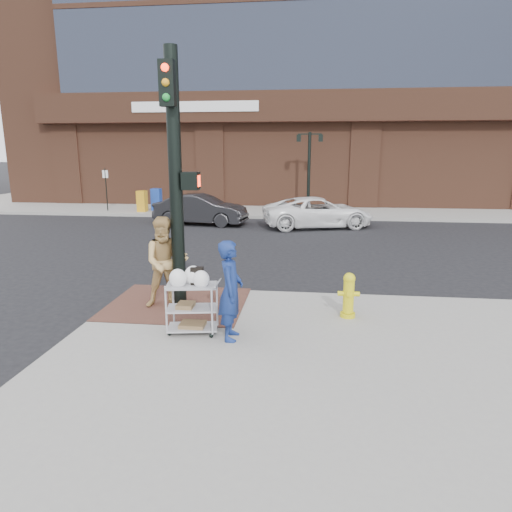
# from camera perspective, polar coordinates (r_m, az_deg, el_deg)

# --- Properties ---
(ground) EXTENTS (220.00, 220.00, 0.00)m
(ground) POSITION_cam_1_polar(r_m,az_deg,el_deg) (8.80, -7.65, -8.91)
(ground) COLOR black
(ground) RESTS_ON ground
(sidewalk_far) EXTENTS (65.00, 36.00, 0.15)m
(sidewalk_far) POSITION_cam_1_polar(r_m,az_deg,el_deg) (41.35, 21.51, 7.80)
(sidewalk_far) COLOR gray
(sidewalk_far) RESTS_ON ground
(brick_curb_ramp) EXTENTS (2.80, 2.40, 0.01)m
(brick_curb_ramp) POSITION_cam_1_polar(r_m,az_deg,el_deg) (9.72, -9.82, -5.86)
(brick_curb_ramp) COLOR #533026
(brick_curb_ramp) RESTS_ON sidewalk_near
(bank_building) EXTENTS (42.00, 26.00, 28.00)m
(bank_building) POSITION_cam_1_polar(r_m,az_deg,el_deg) (40.48, 12.10, 28.46)
(bank_building) COLOR brown
(bank_building) RESTS_ON sidewalk_far
(lamp_post) EXTENTS (1.32, 0.22, 4.00)m
(lamp_post) POSITION_cam_1_polar(r_m,az_deg,el_deg) (23.90, 6.65, 11.47)
(lamp_post) COLOR black
(lamp_post) RESTS_ON sidewalk_far
(parking_sign) EXTENTS (0.05, 0.05, 2.20)m
(parking_sign) POSITION_cam_1_polar(r_m,az_deg,el_deg) (25.31, -18.21, 7.89)
(parking_sign) COLOR black
(parking_sign) RESTS_ON sidewalk_far
(traffic_signal_pole) EXTENTS (0.61, 0.51, 5.00)m
(traffic_signal_pole) POSITION_cam_1_polar(r_m,az_deg,el_deg) (9.05, -9.96, 10.06)
(traffic_signal_pole) COLOR black
(traffic_signal_pole) RESTS_ON sidewalk_near
(woman_blue) EXTENTS (0.43, 0.64, 1.70)m
(woman_blue) POSITION_cam_1_polar(r_m,az_deg,el_deg) (7.63, -3.18, -4.32)
(woman_blue) COLOR navy
(woman_blue) RESTS_ON sidewalk_near
(pedestrian_tan) EXTENTS (1.09, 0.98, 1.85)m
(pedestrian_tan) POSITION_cam_1_polar(r_m,az_deg,el_deg) (9.38, -11.17, -0.76)
(pedestrian_tan) COLOR tan
(pedestrian_tan) RESTS_ON sidewalk_near
(sedan_dark) EXTENTS (4.25, 1.93, 1.35)m
(sedan_dark) POSITION_cam_1_polar(r_m,az_deg,el_deg) (20.66, -6.93, 5.80)
(sedan_dark) COLOR black
(sedan_dark) RESTS_ON ground
(minivan_white) EXTENTS (5.12, 3.36, 1.31)m
(minivan_white) POSITION_cam_1_polar(r_m,az_deg,el_deg) (19.91, 7.75, 5.43)
(minivan_white) COLOR white
(minivan_white) RESTS_ON ground
(utility_cart) EXTENTS (0.92, 0.61, 1.18)m
(utility_cart) POSITION_cam_1_polar(r_m,az_deg,el_deg) (8.02, -8.01, -5.92)
(utility_cart) COLOR #9D9DA2
(utility_cart) RESTS_ON sidewalk_near
(fire_hydrant) EXTENTS (0.41, 0.29, 0.88)m
(fire_hydrant) POSITION_cam_1_polar(r_m,az_deg,el_deg) (8.89, 11.50, -4.74)
(fire_hydrant) COLOR #CFC411
(fire_hydrant) RESTS_ON sidewalk_near
(newsbox_red) EXTENTS (0.49, 0.47, 0.98)m
(newsbox_red) POSITION_cam_1_polar(r_m,az_deg,el_deg) (25.25, -14.17, 6.75)
(newsbox_red) COLOR maroon
(newsbox_red) RESTS_ON sidewalk_far
(newsbox_yellow) EXTENTS (0.49, 0.45, 1.07)m
(newsbox_yellow) POSITION_cam_1_polar(r_m,az_deg,el_deg) (24.45, -14.05, 6.66)
(newsbox_yellow) COLOR orange
(newsbox_yellow) RESTS_ON sidewalk_far
(newsbox_blue) EXTENTS (0.50, 0.46, 1.14)m
(newsbox_blue) POSITION_cam_1_polar(r_m,az_deg,el_deg) (24.79, -12.33, 6.92)
(newsbox_blue) COLOR #173898
(newsbox_blue) RESTS_ON sidewalk_far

